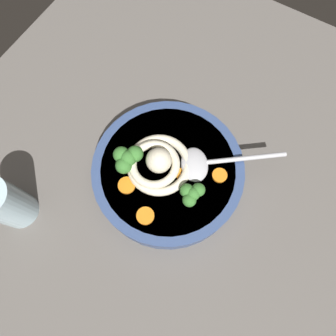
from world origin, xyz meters
TOP-DOWN VIEW (x-y plane):
  - table_slab at (0.00, 0.00)cm, footprint 90.61×90.61cm
  - soup_bowl at (2.47, -2.10)cm, footprint 25.29×25.29cm
  - noodle_pile at (3.09, -3.63)cm, footprint 11.69×11.46cm
  - soup_spoon at (-1.05, 2.53)cm, footprint 13.13×15.74cm
  - broccoli_floret_near_spoon at (4.78, 3.53)cm, footprint 4.22×3.64cm
  - broccoli_floret_front at (5.14, -7.97)cm, footprint 5.15×4.43cm
  - carrot_slice_right at (8.46, -6.21)cm, footprint 2.81×2.81cm
  - carrot_slice_rear at (-0.67, 5.76)cm, footprint 2.44×2.44cm
  - carrot_slice_beside_chili at (2.30, 0.65)cm, footprint 2.36×2.36cm
  - carrot_slice_far at (11.09, -1.01)cm, footprint 2.78×2.78cm
  - drinking_glass at (20.74, -20.65)cm, footprint 6.11×6.11cm

SIDE VIEW (x-z plane):
  - table_slab at x=0.00cm, z-range 0.00..2.68cm
  - soup_bowl at x=2.47cm, z-range 2.76..7.65cm
  - carrot_slice_rear at x=-0.67cm, z-range 7.56..8.05cm
  - carrot_slice_right at x=8.46cm, z-range 7.56..8.06cm
  - carrot_slice_beside_chili at x=2.30cm, z-range 7.56..8.06cm
  - carrot_slice_far at x=11.09cm, z-range 7.56..8.18cm
  - drinking_glass at x=20.74cm, z-range 2.68..13.83cm
  - soup_spoon at x=-1.05cm, z-range 7.56..9.16cm
  - noodle_pile at x=3.09cm, z-range 6.68..11.38cm
  - broccoli_floret_near_spoon at x=4.78cm, z-range 7.99..11.33cm
  - broccoli_floret_front at x=5.14cm, z-range 8.08..12.15cm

